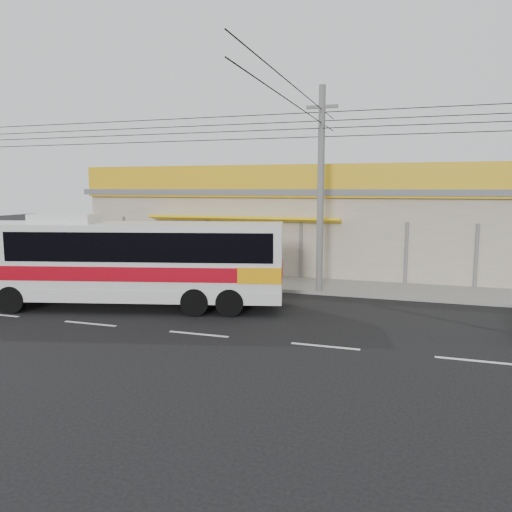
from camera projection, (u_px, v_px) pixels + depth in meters
The scene contains 8 objects.
ground at pixel (227, 315), 18.01m from camera, with size 120.00×120.00×0.00m, color black.
sidewalk at pixel (273, 283), 23.66m from camera, with size 30.00×3.20×0.15m, color gray.
lane_markings at pixel (199, 334), 15.65m from camera, with size 50.00×0.12×0.01m, color silver, non-canonical shape.
storefront_building at pixel (299, 228), 28.59m from camera, with size 22.60×9.20×5.70m.
coach_bus at pixel (133, 258), 18.90m from camera, with size 11.92×5.23×3.60m.
motorbike_red at pixel (75, 264), 25.40m from camera, with size 0.75×2.14×1.13m, color #9B1C0B.
motorbike_dark at pixel (67, 257), 28.30m from camera, with size 0.48×1.69×1.01m, color black.
utility_pole at pixel (322, 123), 20.59m from camera, with size 34.00×14.00×8.75m.
Camera 1 is at (6.34, -16.40, 4.55)m, focal length 35.00 mm.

